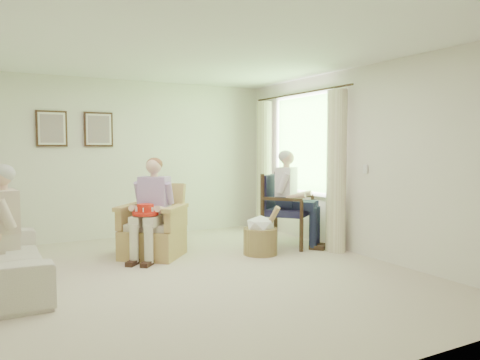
% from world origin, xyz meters
% --- Properties ---
extents(floor, '(5.50, 5.50, 0.00)m').
position_xyz_m(floor, '(0.00, 0.00, 0.00)').
color(floor, beige).
rests_on(floor, ground).
extents(back_wall, '(5.00, 0.04, 2.60)m').
position_xyz_m(back_wall, '(0.00, 2.75, 1.30)').
color(back_wall, silver).
rests_on(back_wall, ground).
extents(front_wall, '(5.00, 0.04, 2.60)m').
position_xyz_m(front_wall, '(0.00, -2.75, 1.30)').
color(front_wall, silver).
rests_on(front_wall, ground).
extents(right_wall, '(0.04, 5.50, 2.60)m').
position_xyz_m(right_wall, '(2.50, 0.00, 1.30)').
color(right_wall, silver).
rests_on(right_wall, ground).
extents(ceiling, '(5.00, 5.50, 0.02)m').
position_xyz_m(ceiling, '(0.00, 0.00, 2.60)').
color(ceiling, white).
rests_on(ceiling, back_wall).
extents(window, '(0.13, 2.50, 1.63)m').
position_xyz_m(window, '(2.46, 1.20, 1.58)').
color(window, '#2D6B23').
rests_on(window, right_wall).
extents(curtain_left, '(0.34, 0.34, 2.30)m').
position_xyz_m(curtain_left, '(2.33, 0.22, 1.15)').
color(curtain_left, beige).
rests_on(curtain_left, ground).
extents(curtain_right, '(0.34, 0.34, 2.30)m').
position_xyz_m(curtain_right, '(2.33, 2.18, 1.15)').
color(curtain_right, beige).
rests_on(curtain_right, ground).
extents(framed_print_left, '(0.45, 0.05, 0.55)m').
position_xyz_m(framed_print_left, '(-1.15, 2.71, 1.78)').
color(framed_print_left, '#382114').
rests_on(framed_print_left, back_wall).
extents(framed_print_right, '(0.45, 0.05, 0.55)m').
position_xyz_m(framed_print_right, '(-0.45, 2.71, 1.78)').
color(framed_print_right, '#382114').
rests_on(framed_print_right, back_wall).
extents(wicker_armchair, '(0.77, 0.77, 0.99)m').
position_xyz_m(wicker_armchair, '(-0.08, 1.18, 0.31)').
color(wicker_armchair, tan).
rests_on(wicker_armchair, ground).
extents(wood_armchair, '(0.70, 0.66, 1.07)m').
position_xyz_m(wood_armchair, '(1.95, 0.97, 0.59)').
color(wood_armchair, black).
rests_on(wood_armchair, ground).
extents(sofa, '(2.21, 0.86, 0.65)m').
position_xyz_m(sofa, '(-1.95, 0.58, 0.32)').
color(sofa, beige).
rests_on(sofa, ground).
extents(person_wicker, '(0.40, 0.63, 1.33)m').
position_xyz_m(person_wicker, '(-0.08, 1.05, 0.77)').
color(person_wicker, beige).
rests_on(person_wicker, ground).
extents(person_dark, '(0.40, 0.63, 1.42)m').
position_xyz_m(person_dark, '(1.95, 0.79, 0.85)').
color(person_dark, '#181D36').
rests_on(person_dark, ground).
extents(red_hat, '(0.34, 0.34, 0.14)m').
position_xyz_m(red_hat, '(-0.25, 0.91, 0.67)').
color(red_hat, red).
rests_on(red_hat, person_wicker).
extents(hatbox, '(0.52, 0.52, 0.70)m').
position_xyz_m(hatbox, '(1.29, 0.57, 0.27)').
color(hatbox, tan).
rests_on(hatbox, ground).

